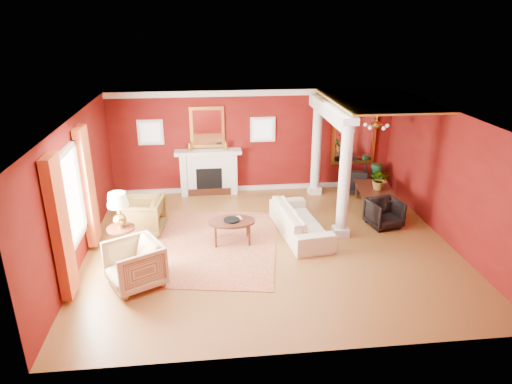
{
  "coord_description": "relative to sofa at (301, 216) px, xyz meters",
  "views": [
    {
      "loc": [
        -1.3,
        -8.98,
        4.85
      ],
      "look_at": [
        -0.28,
        0.36,
        1.15
      ],
      "focal_mm": 32.0,
      "sensor_mm": 36.0,
      "label": 1
    }
  ],
  "objects": [
    {
      "name": "armchair_stripe",
      "position": [
        -3.53,
        -1.78,
        0.03
      ],
      "size": [
        1.22,
        1.24,
        0.96
      ],
      "primitive_type": "imported",
      "rotation": [
        0.0,
        0.0,
        -1.07
      ],
      "color": "tan",
      "rests_on": "ground"
    },
    {
      "name": "flank_window_right",
      "position": [
        -0.52,
        2.99,
        1.35
      ],
      "size": [
        0.7,
        0.07,
        0.7
      ],
      "color": "silver",
      "rests_on": "room_shell"
    },
    {
      "name": "overmantel_mirror",
      "position": [
        -2.07,
        2.98,
        1.45
      ],
      "size": [
        0.95,
        0.07,
        1.15
      ],
      "color": "gold",
      "rests_on": "fireplace"
    },
    {
      "name": "dining_chair_near",
      "position": [
        2.1,
        0.2,
        -0.07
      ],
      "size": [
        0.86,
        0.82,
        0.75
      ],
      "primitive_type": "imported",
      "rotation": [
        0.0,
        0.0,
        0.22
      ],
      "color": "black",
      "rests_on": "ground"
    },
    {
      "name": "chandelier",
      "position": [
        2.13,
        1.33,
        1.8
      ],
      "size": [
        0.6,
        0.62,
        0.75
      ],
      "color": "#AB8335",
      "rests_on": "room_shell"
    },
    {
      "name": "coffee_book",
      "position": [
        -1.54,
        -0.16,
        0.19
      ],
      "size": [
        0.15,
        0.06,
        0.21
      ],
      "primitive_type": "imported",
      "rotation": [
        0.0,
        0.0,
        0.29
      ],
      "color": "black",
      "rests_on": "coffee_table"
    },
    {
      "name": "amber_ceiling",
      "position": [
        2.08,
        1.28,
        2.42
      ],
      "size": [
        2.3,
        3.4,
        0.04
      ],
      "primitive_type": "cube",
      "color": "gold",
      "rests_on": "room_shell"
    },
    {
      "name": "base_trim",
      "position": [
        -0.77,
        2.99,
        -0.39
      ],
      "size": [
        8.0,
        0.08,
        0.12
      ],
      "primitive_type": "cube",
      "color": "silver",
      "rests_on": "ground"
    },
    {
      "name": "green_urn",
      "position": [
        2.73,
        2.53,
        -0.13
      ],
      "size": [
        0.34,
        0.34,
        0.82
      ],
      "color": "#123A1E",
      "rests_on": "ground"
    },
    {
      "name": "flank_window_left",
      "position": [
        -3.62,
        2.99,
        1.35
      ],
      "size": [
        0.7,
        0.07,
        0.7
      ],
      "color": "silver",
      "rests_on": "room_shell"
    },
    {
      "name": "header_beam",
      "position": [
        0.93,
        1.43,
        2.17
      ],
      "size": [
        0.3,
        3.2,
        0.32
      ],
      "primitive_type": "cube",
      "color": "silver",
      "rests_on": "column_front"
    },
    {
      "name": "dining_chair_far",
      "position": [
        2.03,
        2.53,
        -0.04
      ],
      "size": [
        0.98,
        0.95,
        0.82
      ],
      "primitive_type": "imported",
      "rotation": [
        0.0,
        0.0,
        2.83
      ],
      "color": "black",
      "rests_on": "ground"
    },
    {
      "name": "crown_trim",
      "position": [
        -0.77,
        2.99,
        2.37
      ],
      "size": [
        8.0,
        0.08,
        0.16
      ],
      "primitive_type": "cube",
      "color": "silver",
      "rests_on": "room_shell"
    },
    {
      "name": "column_back",
      "position": [
        0.93,
        2.53,
        0.98
      ],
      "size": [
        0.36,
        0.36,
        2.8
      ],
      "color": "silver",
      "rests_on": "ground"
    },
    {
      "name": "dining_mirror",
      "position": [
        2.13,
        2.98,
        1.1
      ],
      "size": [
        1.3,
        0.07,
        1.7
      ],
      "color": "gold",
      "rests_on": "room_shell"
    },
    {
      "name": "potted_plant",
      "position": [
        2.32,
        1.21,
        0.65
      ],
      "size": [
        0.68,
        0.71,
        0.43
      ],
      "primitive_type": "imported",
      "rotation": [
        0.0,
        0.0,
        -0.41
      ],
      "color": "#26591E",
      "rests_on": "dining_table"
    },
    {
      "name": "armchair_leopard",
      "position": [
        -3.66,
        0.49,
        0.02
      ],
      "size": [
        0.96,
        1.01,
        0.94
      ],
      "primitive_type": "imported",
      "rotation": [
        0.0,
        0.0,
        -1.69
      ],
      "color": "black",
      "rests_on": "ground"
    },
    {
      "name": "column_front",
      "position": [
        0.93,
        -0.17,
        0.98
      ],
      "size": [
        0.36,
        0.36,
        2.8
      ],
      "color": "silver",
      "rests_on": "ground"
    },
    {
      "name": "sofa",
      "position": [
        0.0,
        0.0,
        0.0
      ],
      "size": [
        0.95,
        2.35,
        0.89
      ],
      "primitive_type": "imported",
      "rotation": [
        0.0,
        0.0,
        1.69
      ],
      "color": "beige",
      "rests_on": "ground"
    },
    {
      "name": "fireplace",
      "position": [
        -2.07,
        2.84,
        0.2
      ],
      "size": [
        1.85,
        0.42,
        1.29
      ],
      "color": "silver",
      "rests_on": "ground"
    },
    {
      "name": "room_shell",
      "position": [
        -0.77,
        -0.47,
        1.57
      ],
      "size": [
        8.04,
        7.04,
        2.92
      ],
      "color": "#63110D",
      "rests_on": "ground"
    },
    {
      "name": "left_window",
      "position": [
        -4.67,
        -1.07,
        0.98
      ],
      "size": [
        0.21,
        2.55,
        2.6
      ],
      "color": "white",
      "rests_on": "room_shell"
    },
    {
      "name": "coffee_table",
      "position": [
        -1.61,
        -0.24,
        0.04
      ],
      "size": [
        1.06,
        1.06,
        0.53
      ],
      "rotation": [
        0.0,
        0.0,
        0.39
      ],
      "color": "black",
      "rests_on": "ground"
    },
    {
      "name": "rug",
      "position": [
        -2.01,
        -0.33,
        -0.44
      ],
      "size": [
        3.27,
        4.02,
        0.01
      ],
      "primitive_type": "cube",
      "rotation": [
        0.0,
        0.0,
        -0.17
      ],
      "color": "maroon",
      "rests_on": "ground"
    },
    {
      "name": "side_table",
      "position": [
        -3.95,
        -0.63,
        0.52
      ],
      "size": [
        0.58,
        0.58,
        1.45
      ],
      "rotation": [
        0.0,
        0.0,
        -0.1
      ],
      "color": "black",
      "rests_on": "ground"
    },
    {
      "name": "dining_table",
      "position": [
        2.26,
        1.22,
        -0.01
      ],
      "size": [
        0.81,
        1.65,
        0.88
      ],
      "primitive_type": "imported",
      "rotation": [
        0.0,
        0.0,
        1.41
      ],
      "color": "black",
      "rests_on": "ground"
    },
    {
      "name": "ground",
      "position": [
        -0.77,
        -0.47,
        -0.45
      ],
      "size": [
        8.0,
        8.0,
        0.0
      ],
      "primitive_type": "plane",
      "color": "brown",
      "rests_on": "ground"
    }
  ]
}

